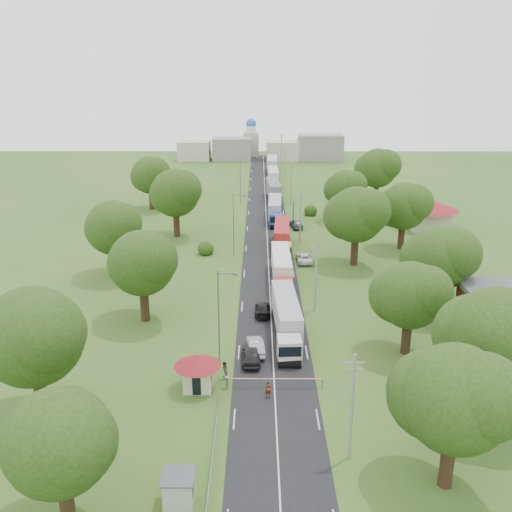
{
  "coord_description": "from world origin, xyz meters",
  "views": [
    {
      "loc": [
        -1.54,
        -71.96,
        28.96
      ],
      "look_at": [
        -1.88,
        5.16,
        3.0
      ],
      "focal_mm": 40.0,
      "sensor_mm": 36.0,
      "label": 1
    }
  ],
  "objects_px": {
    "info_sign": "(293,207)",
    "pedestrian_near": "(268,390)",
    "truck_0": "(287,318)",
    "car_lane_mid": "(256,346)",
    "car_lane_front": "(251,355)",
    "guard_booth": "(198,368)",
    "boom_barrier": "(260,380)"
  },
  "relations": [
    {
      "from": "truck_0",
      "to": "car_lane_front",
      "type": "relative_size",
      "value": 3.08
    },
    {
      "from": "info_sign",
      "to": "truck_0",
      "type": "height_order",
      "value": "info_sign"
    },
    {
      "from": "truck_0",
      "to": "pedestrian_near",
      "type": "distance_m",
      "value": 12.98
    },
    {
      "from": "car_lane_front",
      "to": "info_sign",
      "type": "bearing_deg",
      "value": -99.92
    },
    {
      "from": "guard_booth",
      "to": "info_sign",
      "type": "height_order",
      "value": "info_sign"
    },
    {
      "from": "boom_barrier",
      "to": "guard_booth",
      "type": "height_order",
      "value": "guard_booth"
    },
    {
      "from": "boom_barrier",
      "to": "truck_0",
      "type": "relative_size",
      "value": 0.63
    },
    {
      "from": "info_sign",
      "to": "truck_0",
      "type": "xyz_separation_m",
      "value": [
        -3.58,
        -48.96,
        -0.85
      ]
    },
    {
      "from": "guard_booth",
      "to": "car_lane_front",
      "type": "relative_size",
      "value": 0.92
    },
    {
      "from": "guard_booth",
      "to": "truck_0",
      "type": "distance_m",
      "value": 14.13
    },
    {
      "from": "info_sign",
      "to": "pedestrian_near",
      "type": "height_order",
      "value": "info_sign"
    },
    {
      "from": "boom_barrier",
      "to": "guard_booth",
      "type": "bearing_deg",
      "value": -179.99
    },
    {
      "from": "boom_barrier",
      "to": "guard_booth",
      "type": "distance_m",
      "value": 5.98
    },
    {
      "from": "car_lane_front",
      "to": "pedestrian_near",
      "type": "distance_m",
      "value": 6.88
    },
    {
      "from": "guard_booth",
      "to": "car_lane_mid",
      "type": "height_order",
      "value": "guard_booth"
    },
    {
      "from": "pedestrian_near",
      "to": "truck_0",
      "type": "bearing_deg",
      "value": 74.86
    },
    {
      "from": "pedestrian_near",
      "to": "guard_booth",
      "type": "bearing_deg",
      "value": 160.6
    },
    {
      "from": "info_sign",
      "to": "pedestrian_near",
      "type": "xyz_separation_m",
      "value": [
        -5.81,
        -61.67,
        -2.22
      ]
    },
    {
      "from": "guard_booth",
      "to": "car_lane_mid",
      "type": "xyz_separation_m",
      "value": [
        5.38,
        7.0,
        -1.42
      ]
    },
    {
      "from": "guard_booth",
      "to": "car_lane_front",
      "type": "height_order",
      "value": "guard_booth"
    },
    {
      "from": "info_sign",
      "to": "car_lane_front",
      "type": "relative_size",
      "value": 0.86
    },
    {
      "from": "truck_0",
      "to": "car_lane_front",
      "type": "height_order",
      "value": "truck_0"
    },
    {
      "from": "guard_booth",
      "to": "truck_0",
      "type": "xyz_separation_m",
      "value": [
        8.82,
        11.04,
        -0.02
      ]
    },
    {
      "from": "boom_barrier",
      "to": "car_lane_mid",
      "type": "xyz_separation_m",
      "value": [
        -0.46,
        7.0,
        -0.14
      ]
    },
    {
      "from": "car_lane_mid",
      "to": "truck_0",
      "type": "bearing_deg",
      "value": -136.8
    },
    {
      "from": "boom_barrier",
      "to": "pedestrian_near",
      "type": "bearing_deg",
      "value": -65.87
    },
    {
      "from": "info_sign",
      "to": "car_lane_mid",
      "type": "xyz_separation_m",
      "value": [
        -7.02,
        -53.0,
        -2.25
      ]
    },
    {
      "from": "info_sign",
      "to": "car_lane_front",
      "type": "distance_m",
      "value": 55.55
    },
    {
      "from": "car_lane_mid",
      "to": "info_sign",
      "type": "bearing_deg",
      "value": -103.98
    },
    {
      "from": "info_sign",
      "to": "car_lane_mid",
      "type": "relative_size",
      "value": 0.9
    },
    {
      "from": "car_lane_front",
      "to": "pedestrian_near",
      "type": "xyz_separation_m",
      "value": [
        1.68,
        -6.67,
        -0.03
      ]
    },
    {
      "from": "pedestrian_near",
      "to": "car_lane_front",
      "type": "bearing_deg",
      "value": 98.93
    }
  ]
}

